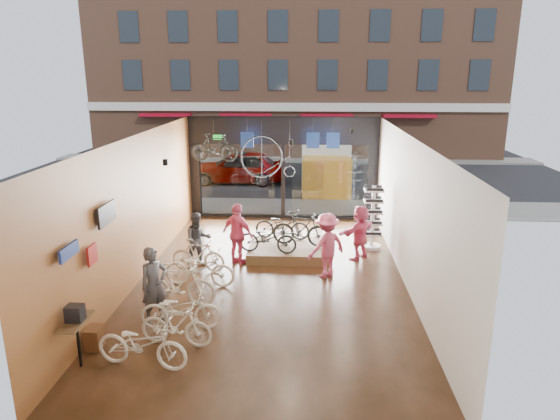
# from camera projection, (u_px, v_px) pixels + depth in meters

# --- Properties ---
(ground_plane) EXTENTS (7.00, 12.00, 0.04)m
(ground_plane) POSITION_uv_depth(u_px,v_px,m) (272.00, 280.00, 13.31)
(ground_plane) COLOR black
(ground_plane) RESTS_ON ground
(ceiling) EXTENTS (7.00, 12.00, 0.04)m
(ceiling) POSITION_uv_depth(u_px,v_px,m) (271.00, 136.00, 12.29)
(ceiling) COLOR black
(ceiling) RESTS_ON ground
(wall_left) EXTENTS (0.04, 12.00, 3.80)m
(wall_left) POSITION_uv_depth(u_px,v_px,m) (137.00, 209.00, 13.00)
(wall_left) COLOR #9E572F
(wall_left) RESTS_ON ground
(wall_right) EXTENTS (0.04, 12.00, 3.80)m
(wall_right) POSITION_uv_depth(u_px,v_px,m) (410.00, 213.00, 12.61)
(wall_right) COLOR beige
(wall_right) RESTS_ON ground
(wall_back) EXTENTS (7.00, 0.04, 3.80)m
(wall_back) POSITION_uv_depth(u_px,v_px,m) (239.00, 326.00, 7.01)
(wall_back) COLOR beige
(wall_back) RESTS_ON ground
(storefront) EXTENTS (7.00, 0.26, 3.80)m
(storefront) POSITION_uv_depth(u_px,v_px,m) (283.00, 168.00, 18.58)
(storefront) COLOR black
(storefront) RESTS_ON ground
(exit_sign) EXTENTS (0.35, 0.06, 0.18)m
(exit_sign) POSITION_uv_depth(u_px,v_px,m) (218.00, 137.00, 18.29)
(exit_sign) COLOR #198C26
(exit_sign) RESTS_ON storefront
(street_road) EXTENTS (30.00, 18.00, 0.02)m
(street_road) POSITION_uv_depth(u_px,v_px,m) (291.00, 172.00, 27.75)
(street_road) COLOR black
(street_road) RESTS_ON ground
(sidewalk_near) EXTENTS (30.00, 2.40, 0.12)m
(sidewalk_near) POSITION_uv_depth(u_px,v_px,m) (285.00, 207.00, 20.22)
(sidewalk_near) COLOR slate
(sidewalk_near) RESTS_ON ground
(sidewalk_far) EXTENTS (30.00, 2.00, 0.12)m
(sidewalk_far) POSITION_uv_depth(u_px,v_px,m) (294.00, 159.00, 31.58)
(sidewalk_far) COLOR slate
(sidewalk_far) RESTS_ON ground
(opposite_building) EXTENTS (26.00, 5.00, 14.00)m
(opposite_building) POSITION_uv_depth(u_px,v_px,m) (296.00, 46.00, 32.14)
(opposite_building) COLOR brown
(opposite_building) RESTS_ON ground
(street_car) EXTENTS (4.77, 1.92, 1.62)m
(street_car) POSITION_uv_depth(u_px,v_px,m) (238.00, 167.00, 24.78)
(street_car) COLOR gray
(street_car) RESTS_ON street_road
(box_truck) EXTENTS (2.19, 6.56, 2.58)m
(box_truck) POSITION_uv_depth(u_px,v_px,m) (325.00, 162.00, 23.45)
(box_truck) COLOR silver
(box_truck) RESTS_ON street_road
(floor_bike_0) EXTENTS (1.87, 0.90, 0.94)m
(floor_bike_0) POSITION_uv_depth(u_px,v_px,m) (142.00, 344.00, 9.26)
(floor_bike_0) COLOR beige
(floor_bike_0) RESTS_ON ground_plane
(floor_bike_1) EXTENTS (1.56, 0.63, 0.91)m
(floor_bike_1) POSITION_uv_depth(u_px,v_px,m) (176.00, 325.00, 10.00)
(floor_bike_1) COLOR beige
(floor_bike_1) RESTS_ON ground_plane
(floor_bike_2) EXTENTS (1.76, 0.72, 0.91)m
(floor_bike_2) POSITION_uv_depth(u_px,v_px,m) (181.00, 309.00, 10.66)
(floor_bike_2) COLOR beige
(floor_bike_2) RESTS_ON ground_plane
(floor_bike_3) EXTENTS (1.80, 0.56, 1.07)m
(floor_bike_3) POSITION_uv_depth(u_px,v_px,m) (178.00, 284.00, 11.71)
(floor_bike_3) COLOR beige
(floor_bike_3) RESTS_ON ground_plane
(floor_bike_4) EXTENTS (1.87, 0.76, 0.96)m
(floor_bike_4) POSITION_uv_depth(u_px,v_px,m) (199.00, 268.00, 12.82)
(floor_bike_4) COLOR beige
(floor_bike_4) RESTS_ON ground_plane
(floor_bike_5) EXTENTS (1.59, 0.69, 0.93)m
(floor_bike_5) POSITION_uv_depth(u_px,v_px,m) (198.00, 255.00, 13.80)
(floor_bike_5) COLOR beige
(floor_bike_5) RESTS_ON ground_plane
(display_platform) EXTENTS (2.40, 1.80, 0.30)m
(display_platform) POSITION_uv_depth(u_px,v_px,m) (289.00, 251.00, 15.04)
(display_platform) COLOR #4E321F
(display_platform) RESTS_ON ground_plane
(display_bike_left) EXTENTS (1.74, 0.78, 0.88)m
(display_bike_left) POSITION_uv_depth(u_px,v_px,m) (268.00, 238.00, 14.35)
(display_bike_left) COLOR black
(display_bike_left) RESTS_ON display_platform
(display_bike_mid) EXTENTS (1.80, 0.80, 1.05)m
(display_bike_mid) POSITION_uv_depth(u_px,v_px,m) (301.00, 229.00, 14.90)
(display_bike_mid) COLOR black
(display_bike_mid) RESTS_ON display_platform
(display_bike_right) EXTENTS (1.77, 0.82, 0.90)m
(display_bike_right) POSITION_uv_depth(u_px,v_px,m) (282.00, 225.00, 15.55)
(display_bike_right) COLOR black
(display_bike_right) RESTS_ON display_platform
(customer_0) EXTENTS (0.73, 0.74, 1.73)m
(customer_0) POSITION_uv_depth(u_px,v_px,m) (154.00, 285.00, 10.86)
(customer_0) COLOR #3F3F44
(customer_0) RESTS_ON ground_plane
(customer_1) EXTENTS (0.96, 0.89, 1.59)m
(customer_1) POSITION_uv_depth(u_px,v_px,m) (198.00, 240.00, 14.01)
(customer_1) COLOR #3F3F44
(customer_1) RESTS_ON ground_plane
(customer_2) EXTENTS (1.12, 0.91, 1.79)m
(customer_2) POSITION_uv_depth(u_px,v_px,m) (238.00, 234.00, 14.22)
(customer_2) COLOR #CC4C72
(customer_2) RESTS_ON ground_plane
(customer_3) EXTENTS (1.32, 1.20, 1.77)m
(customer_3) POSITION_uv_depth(u_px,v_px,m) (327.00, 245.00, 13.30)
(customer_3) COLOR #CC4C72
(customer_3) RESTS_ON ground_plane
(customer_5) EXTENTS (1.37, 1.44, 1.63)m
(customer_5) POSITION_uv_depth(u_px,v_px,m) (360.00, 232.00, 14.64)
(customer_5) COLOR #CC4C72
(customer_5) RESTS_ON ground_plane
(sunglasses_rack) EXTENTS (0.63, 0.53, 2.01)m
(sunglasses_rack) POSITION_uv_depth(u_px,v_px,m) (373.00, 218.00, 15.44)
(sunglasses_rack) COLOR white
(sunglasses_rack) RESTS_ON ground_plane
(wall_merch) EXTENTS (0.40, 2.40, 2.60)m
(wall_merch) POSITION_uv_depth(u_px,v_px,m) (86.00, 286.00, 9.78)
(wall_merch) COLOR navy
(wall_merch) RESTS_ON wall_left
(penny_farthing) EXTENTS (1.82, 0.06, 1.46)m
(penny_farthing) POSITION_uv_depth(u_px,v_px,m) (270.00, 158.00, 17.12)
(penny_farthing) COLOR black
(penny_farthing) RESTS_ON ceiling
(hung_bike) EXTENTS (1.60, 0.54, 0.95)m
(hung_bike) POSITION_uv_depth(u_px,v_px,m) (214.00, 147.00, 16.70)
(hung_bike) COLOR black
(hung_bike) RESTS_ON ceiling
(jersey_left) EXTENTS (0.45, 0.03, 0.55)m
(jersey_left) POSITION_uv_depth(u_px,v_px,m) (247.00, 140.00, 17.57)
(jersey_left) COLOR #1E3F99
(jersey_left) RESTS_ON ceiling
(jersey_mid) EXTENTS (0.45, 0.03, 0.55)m
(jersey_mid) POSITION_uv_depth(u_px,v_px,m) (313.00, 140.00, 17.44)
(jersey_mid) COLOR #1E3F99
(jersey_mid) RESTS_ON ceiling
(jersey_right) EXTENTS (0.45, 0.03, 0.55)m
(jersey_right) POSITION_uv_depth(u_px,v_px,m) (333.00, 141.00, 17.40)
(jersey_right) COLOR #1E3F99
(jersey_right) RESTS_ON ceiling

